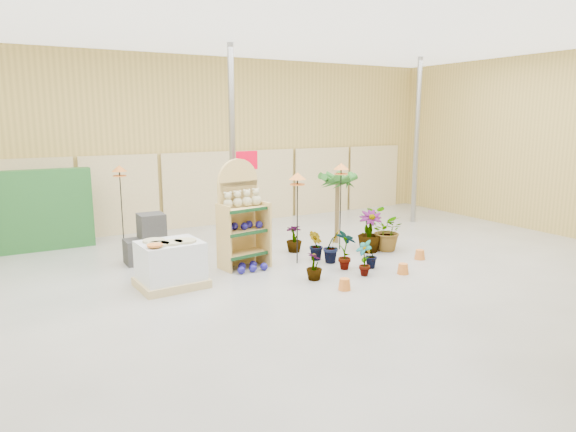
% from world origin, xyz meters
% --- Properties ---
extents(room, '(15.20, 12.10, 4.70)m').
position_xyz_m(room, '(0.00, 0.91, 2.21)').
color(room, gray).
rests_on(room, ground).
extents(display_shelf, '(0.97, 0.71, 2.13)m').
position_xyz_m(display_shelf, '(-0.54, 1.91, 0.97)').
color(display_shelf, tan).
rests_on(display_shelf, ground).
extents(teddy_bears, '(0.79, 0.21, 0.34)m').
position_xyz_m(teddy_bears, '(-0.52, 1.81, 1.35)').
color(teddy_bears, '#C0B889').
rests_on(teddy_bears, display_shelf).
extents(gazing_balls_shelf, '(0.78, 0.27, 0.15)m').
position_xyz_m(gazing_balls_shelf, '(-0.54, 1.78, 0.84)').
color(gazing_balls_shelf, navy).
rests_on(gazing_balls_shelf, display_shelf).
extents(gazing_balls_floor, '(0.63, 0.39, 0.15)m').
position_xyz_m(gazing_balls_floor, '(-0.53, 1.49, 0.07)').
color(gazing_balls_floor, navy).
rests_on(gazing_balls_floor, ground).
extents(pallet_stack, '(1.19, 1.02, 0.84)m').
position_xyz_m(pallet_stack, '(-2.14, 1.35, 0.40)').
color(pallet_stack, tan).
rests_on(pallet_stack, ground).
extents(charcoal_planters, '(0.80, 0.50, 1.00)m').
position_xyz_m(charcoal_planters, '(-2.10, 3.07, 0.42)').
color(charcoal_planters, '#292929').
rests_on(charcoal_planters, ground).
extents(trellis_stock, '(2.00, 0.30, 1.80)m').
position_xyz_m(trellis_stock, '(-3.80, 5.20, 0.90)').
color(trellis_stock, '#215C26').
rests_on(trellis_stock, ground).
extents(offer_sign, '(0.50, 0.08, 2.20)m').
position_xyz_m(offer_sign, '(0.10, 2.98, 1.57)').
color(offer_sign, gray).
rests_on(offer_sign, ground).
extents(bird_table_front, '(0.34, 0.34, 1.85)m').
position_xyz_m(bird_table_front, '(0.52, 1.51, 1.72)').
color(bird_table_front, black).
rests_on(bird_table_front, ground).
extents(bird_table_right, '(0.34, 0.34, 1.94)m').
position_xyz_m(bird_table_right, '(1.91, 2.00, 1.80)').
color(bird_table_right, black).
rests_on(bird_table_right, ground).
extents(bird_table_back, '(0.34, 0.34, 1.87)m').
position_xyz_m(bird_table_back, '(-2.25, 4.65, 1.73)').
color(bird_table_back, black).
rests_on(bird_table_back, ground).
extents(palm, '(0.70, 0.70, 1.76)m').
position_xyz_m(palm, '(2.21, 2.54, 1.50)').
color(palm, brown).
rests_on(palm, ground).
extents(potted_plant_0, '(0.38, 0.48, 0.80)m').
position_xyz_m(potted_plant_0, '(1.12, 0.68, 0.40)').
color(potted_plant_0, '#205A1A').
rests_on(potted_plant_0, ground).
extents(potted_plant_1, '(0.43, 0.37, 0.69)m').
position_xyz_m(potted_plant_1, '(1.17, 1.21, 0.34)').
color(potted_plant_1, '#205A1A').
rests_on(potted_plant_1, ground).
extents(potted_plant_3, '(0.70, 0.70, 0.92)m').
position_xyz_m(potted_plant_3, '(2.35, 1.50, 0.46)').
color(potted_plant_3, '#205A1A').
rests_on(potted_plant_3, ground).
extents(potted_plant_4, '(0.42, 0.47, 0.75)m').
position_xyz_m(potted_plant_4, '(2.60, 1.93, 0.38)').
color(potted_plant_4, '#205A1A').
rests_on(potted_plant_4, ground).
extents(potted_plant_5, '(0.38, 0.42, 0.65)m').
position_xyz_m(potted_plant_5, '(0.97, 1.49, 0.32)').
color(potted_plant_5, '#205A1A').
rests_on(potted_plant_5, ground).
extents(potted_plant_7, '(0.36, 0.36, 0.52)m').
position_xyz_m(potted_plant_7, '(0.24, 0.42, 0.26)').
color(potted_plant_7, '#205A1A').
rests_on(potted_plant_7, ground).
extents(potted_plant_8, '(0.26, 0.37, 0.68)m').
position_xyz_m(potted_plant_8, '(1.19, 0.18, 0.34)').
color(potted_plant_8, '#205A1A').
rests_on(potted_plant_8, ground).
extents(potted_plant_9, '(0.32, 0.28, 0.52)m').
position_xyz_m(potted_plant_9, '(1.58, 0.49, 0.26)').
color(potted_plant_9, '#205A1A').
rests_on(potted_plant_9, ground).
extents(potted_plant_10, '(1.01, 0.94, 0.93)m').
position_xyz_m(potted_plant_10, '(2.71, 1.40, 0.46)').
color(potted_plant_10, '#205A1A').
rests_on(potted_plant_10, ground).
extents(potted_plant_11, '(0.44, 0.44, 0.61)m').
position_xyz_m(potted_plant_11, '(0.91, 2.31, 0.30)').
color(potted_plant_11, '#205A1A').
rests_on(potted_plant_11, ground).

